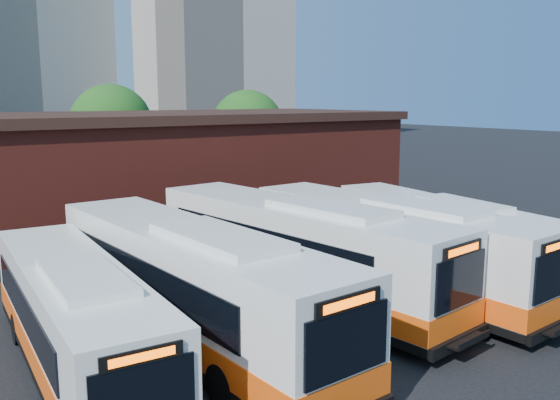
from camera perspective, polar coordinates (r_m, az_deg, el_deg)
ground at (r=20.72m, az=12.52°, el=-10.95°), size 220.00×220.00×0.00m
bus_farwest at (r=16.78m, az=-19.06°, el=-11.11°), size 3.13×11.65×3.14m
bus_west at (r=17.82m, az=-8.55°, el=-8.56°), size 3.51×13.70×3.70m
bus_midwest at (r=21.41m, az=1.69°, el=-5.26°), size 4.36×13.91×3.74m
bus_mideast at (r=22.72m, az=10.44°, el=-4.70°), size 3.51×13.33×3.59m
bus_east at (r=26.11m, az=14.90°, el=-3.40°), size 3.85×11.83×3.18m
transit_worker at (r=21.60m, az=21.45°, el=-8.22°), size 0.53×0.68×1.66m
depot_building at (r=36.18m, az=-11.35°, el=3.27°), size 28.60×12.60×6.40m
tree_mid at (r=49.77m, az=-15.91°, el=6.94°), size 6.56×6.56×8.36m
tree_east at (r=51.86m, az=-3.14°, el=7.12°), size 6.24×6.24×7.96m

